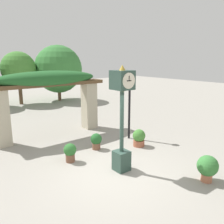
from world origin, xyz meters
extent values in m
plane|color=gray|center=(0.00, 0.00, 0.00)|extent=(60.00, 60.00, 0.00)
cube|color=#2D473D|center=(0.31, -0.02, 0.33)|extent=(0.46, 0.46, 0.66)
cylinder|color=#2D473D|center=(0.31, -0.02, 1.65)|extent=(0.13, 0.13, 1.97)
cylinder|color=gold|center=(0.31, -0.02, 2.65)|extent=(0.21, 0.21, 0.04)
cube|color=#2D473D|center=(0.31, -0.02, 2.96)|extent=(0.58, 0.58, 0.58)
cylinder|color=beige|center=(0.31, -0.32, 2.96)|extent=(0.48, 0.02, 0.48)
cylinder|color=beige|center=(0.31, 0.28, 2.96)|extent=(0.48, 0.02, 0.48)
cube|color=black|center=(0.31, -0.33, 2.96)|extent=(0.17, 0.01, 0.02)
cube|color=black|center=(0.31, -0.33, 3.03)|extent=(0.02, 0.01, 0.15)
cone|color=gold|center=(0.31, -0.02, 3.33)|extent=(0.20, 0.20, 0.16)
cube|color=#BCB299|center=(-2.16, 4.75, 1.18)|extent=(0.62, 0.62, 2.36)
cube|color=#BCB299|center=(2.16, 4.75, 1.18)|extent=(0.62, 0.62, 2.36)
cube|color=brown|center=(0.00, 4.44, 2.44)|extent=(5.53, 0.13, 0.16)
cube|color=brown|center=(0.00, 4.65, 2.44)|extent=(5.53, 0.13, 0.16)
cube|color=brown|center=(0.00, 4.85, 2.44)|extent=(5.53, 0.13, 0.16)
cube|color=brown|center=(0.00, 5.06, 2.44)|extent=(5.53, 0.13, 0.16)
ellipsoid|color=#235B28|center=(0.00, 4.75, 2.70)|extent=(4.81, 1.22, 0.70)
cylinder|color=#9E563D|center=(2.30, 1.19, 0.13)|extent=(0.47, 0.47, 0.26)
sphere|color=#427F33|center=(2.30, 1.19, 0.46)|extent=(0.53, 0.53, 0.53)
cylinder|color=#B26B4C|center=(1.84, -2.15, 0.13)|extent=(0.33, 0.33, 0.27)
sphere|color=#387A38|center=(1.84, -2.15, 0.50)|extent=(0.62, 0.62, 0.62)
cylinder|color=brown|center=(0.71, 2.01, 0.13)|extent=(0.33, 0.33, 0.26)
sphere|color=#235B28|center=(0.71, 2.01, 0.43)|extent=(0.46, 0.46, 0.46)
cylinder|color=brown|center=(-0.70, 1.59, 0.14)|extent=(0.32, 0.32, 0.28)
sphere|color=#2D6B2D|center=(-0.70, 1.59, 0.45)|extent=(0.45, 0.45, 0.45)
cylinder|color=black|center=(2.64, 2.19, 1.29)|extent=(0.10, 0.10, 2.58)
sphere|color=white|center=(2.64, 2.19, 2.72)|extent=(0.28, 0.28, 0.28)
cylinder|color=brown|center=(1.44, 13.67, 0.94)|extent=(0.28, 0.28, 1.87)
sphere|color=#427F33|center=(1.44, 13.67, 2.80)|extent=(2.65, 2.65, 2.65)
cylinder|color=brown|center=(4.62, 13.33, 0.64)|extent=(0.28, 0.28, 1.29)
sphere|color=#387A38|center=(4.62, 13.33, 2.69)|extent=(4.00, 4.00, 4.00)
camera|label=1|loc=(-4.38, -5.49, 3.61)|focal=38.00mm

